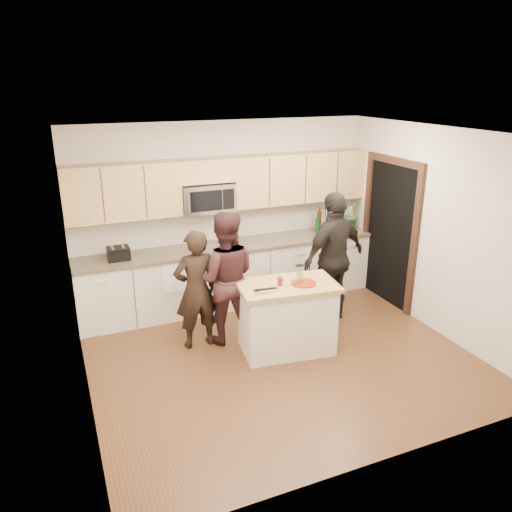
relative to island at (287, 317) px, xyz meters
name	(u,v)px	position (x,y,z in m)	size (l,w,h in m)	color
floor	(279,355)	(-0.15, -0.10, -0.45)	(4.50, 4.50, 0.00)	#53351C
room_shell	(281,221)	(-0.15, -0.10, 1.28)	(4.52, 4.02, 2.71)	beige
back_cabinetry	(232,274)	(-0.15, 1.59, 0.02)	(4.50, 0.66, 0.94)	beige
upper_cabinetry	(229,182)	(-0.11, 1.74, 1.39)	(4.50, 0.33, 0.75)	tan
microwave	(207,198)	(-0.46, 1.70, 1.20)	(0.76, 0.41, 0.40)	silver
doorway	(390,228)	(2.08, 0.80, 0.70)	(0.06, 1.25, 2.20)	black
framed_picture	(336,205)	(1.80, 1.88, 0.83)	(0.30, 0.03, 0.38)	black
dish_towel	(172,266)	(-1.10, 1.40, 0.35)	(0.34, 0.60, 0.48)	white
island	(287,317)	(0.00, 0.00, 0.00)	(1.28, 0.85, 0.90)	beige
red_plate	(304,283)	(0.18, -0.07, 0.45)	(0.31, 0.31, 0.02)	maroon
box_grater	(299,273)	(0.13, -0.05, 0.58)	(0.09, 0.05, 0.23)	silver
drink_glass	(280,281)	(-0.10, 0.00, 0.50)	(0.06, 0.06, 0.10)	maroon
cutting_board	(267,289)	(-0.30, -0.06, 0.45)	(0.22, 0.17, 0.02)	tan
tongs	(265,289)	(-0.34, -0.09, 0.47)	(0.28, 0.03, 0.02)	black
knife	(263,292)	(-0.40, -0.16, 0.46)	(0.18, 0.02, 0.01)	silver
toaster	(118,253)	(-1.77, 1.57, 0.57)	(0.29, 0.23, 0.18)	black
bottle_cluster	(332,221)	(1.57, 1.60, 0.66)	(0.71, 0.27, 0.40)	black
orchid	(352,214)	(1.95, 1.62, 0.72)	(0.26, 0.21, 0.48)	#28652B
woman_left	(196,290)	(-1.00, 0.55, 0.32)	(0.56, 0.37, 1.54)	black
woman_center	(225,278)	(-0.61, 0.55, 0.42)	(0.84, 0.66, 1.74)	black
woman_right	(334,257)	(0.98, 0.55, 0.47)	(1.08, 0.45, 1.85)	black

